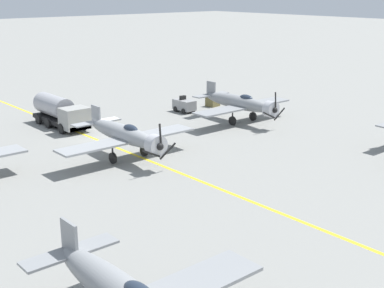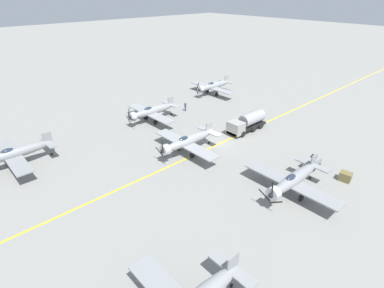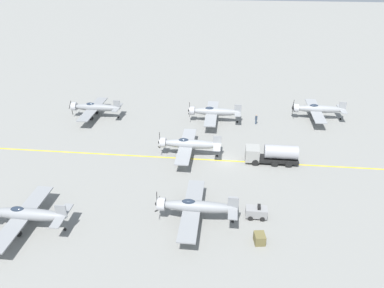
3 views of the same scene
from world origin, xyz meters
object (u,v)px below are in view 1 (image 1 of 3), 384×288
Objects in this scene: airplane_mid_center at (126,135)px; supply_crate_by_tanker at (213,101)px; fuel_tanker at (60,112)px; airplane_mid_left at (241,103)px; tow_tractor at (184,105)px.

supply_crate_by_tanker is (-18.89, -10.21, -1.43)m from airplane_mid_center.
fuel_tanker is (-0.85, -12.88, -0.50)m from airplane_mid_center.
tow_tractor is (1.35, -7.42, -1.22)m from airplane_mid_left.
airplane_mid_left is at bearing 100.28° from tow_tractor.
fuel_tanker is at bearing -86.50° from airplane_mid_center.
tow_tractor is (-14.44, -10.05, -1.22)m from airplane_mid_center.
airplane_mid_center is 12.92m from fuel_tanker.
tow_tractor is at bearing 168.24° from fuel_tanker.
airplane_mid_center is at bearing 6.75° from airplane_mid_left.
airplane_mid_center is at bearing 34.84° from tow_tractor.
tow_tractor is (-13.59, 2.83, -0.72)m from fuel_tanker.
airplane_mid_left is 7.64m from tow_tractor.
airplane_mid_left is 8.32m from supply_crate_by_tanker.
fuel_tanker is 5.71× the size of supply_crate_by_tanker.
fuel_tanker is at bearing -37.17° from airplane_mid_left.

